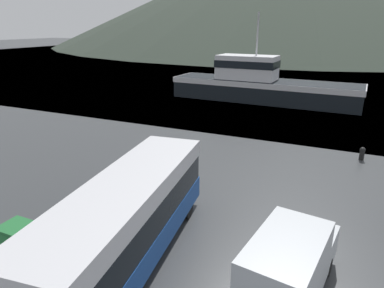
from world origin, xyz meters
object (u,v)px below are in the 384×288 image
object	(u,v)px
tour_bus	(128,218)
fishing_boat	(260,84)
storage_bin	(20,240)
delivery_van	(290,265)

from	to	relation	value
tour_bus	fishing_boat	bearing A→B (deg)	87.62
tour_bus	fishing_boat	distance (m)	31.84
tour_bus	storage_bin	bearing A→B (deg)	-167.19
delivery_van	tour_bus	bearing A→B (deg)	-166.81
tour_bus	delivery_van	xyz separation A→B (m)	(5.87, 0.53, -0.55)
tour_bus	storage_bin	world-z (taller)	tour_bus
delivery_van	fishing_boat	bearing A→B (deg)	113.60
storage_bin	fishing_boat	bearing A→B (deg)	87.74
tour_bus	delivery_van	world-z (taller)	tour_bus
delivery_van	storage_bin	xyz separation A→B (m)	(-9.99, -2.05, -0.66)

